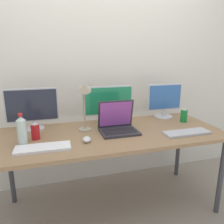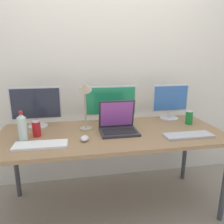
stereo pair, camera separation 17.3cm
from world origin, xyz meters
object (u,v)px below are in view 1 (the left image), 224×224
at_px(work_desk, 112,139).
at_px(monitor_left, 32,108).
at_px(mouse_by_keyboard, 87,139).
at_px(water_bottle, 22,131).
at_px(soda_can_by_laptop, 184,116).
at_px(laptop_silver, 118,125).
at_px(monitor_right, 165,100).
at_px(monitor_center, 108,103).
at_px(desk_lamp, 85,97).
at_px(soda_can_near_keyboard, 35,132).
at_px(keyboard_aux, 187,133).
at_px(keyboard_main, 43,148).

height_order(work_desk, monitor_left, monitor_left).
bearing_deg(mouse_by_keyboard, monitor_left, 143.64).
bearing_deg(mouse_by_keyboard, water_bottle, -178.54).
bearing_deg(monitor_left, soda_can_by_laptop, -7.32).
xyz_separation_m(work_desk, water_bottle, (-0.70, -0.08, 0.17)).
bearing_deg(laptop_silver, work_desk, -165.38).
bearing_deg(monitor_right, laptop_silver, -154.83).
relative_size(work_desk, laptop_silver, 6.03).
distance_m(monitor_center, desk_lamp, 0.35).
relative_size(work_desk, soda_can_near_keyboard, 15.04).
distance_m(laptop_silver, keyboard_aux, 0.58).
xyz_separation_m(water_bottle, soda_can_by_laptop, (1.46, 0.17, -0.05)).
height_order(monitor_right, water_bottle, monitor_right).
bearing_deg(soda_can_by_laptop, water_bottle, -173.38).
xyz_separation_m(mouse_by_keyboard, soda_can_by_laptop, (1.00, 0.24, 0.04)).
bearing_deg(monitor_right, monitor_left, -178.97).
bearing_deg(keyboard_main, desk_lamp, 39.31).
xyz_separation_m(monitor_left, mouse_by_keyboard, (0.40, -0.41, -0.18)).
xyz_separation_m(keyboard_aux, desk_lamp, (-0.80, 0.28, 0.29)).
bearing_deg(monitor_left, monitor_right, 1.03).
xyz_separation_m(keyboard_main, soda_can_by_laptop, (1.32, 0.28, 0.05)).
xyz_separation_m(monitor_center, laptop_silver, (0.02, -0.27, -0.13)).
distance_m(keyboard_aux, mouse_by_keyboard, 0.83).
bearing_deg(soda_can_by_laptop, mouse_by_keyboard, -166.76).
xyz_separation_m(monitor_left, soda_can_near_keyboard, (0.03, -0.25, -0.13)).
bearing_deg(monitor_left, soda_can_near_keyboard, -84.02).
xyz_separation_m(work_desk, laptop_silver, (0.06, 0.01, 0.12)).
bearing_deg(soda_can_by_laptop, laptop_silver, -173.69).
relative_size(mouse_by_keyboard, water_bottle, 0.38).
xyz_separation_m(mouse_by_keyboard, water_bottle, (-0.46, 0.07, 0.09)).
relative_size(soda_can_near_keyboard, soda_can_by_laptop, 1.00).
relative_size(monitor_left, laptop_silver, 1.41).
xyz_separation_m(laptop_silver, soda_can_near_keyboard, (-0.67, 0.01, 0.00)).
bearing_deg(work_desk, laptop_silver, 14.62).
bearing_deg(water_bottle, work_desk, 6.29).
bearing_deg(laptop_silver, keyboard_main, -161.55).
distance_m(monitor_left, mouse_by_keyboard, 0.60).
relative_size(laptop_silver, mouse_by_keyboard, 3.45).
relative_size(work_desk, monitor_left, 4.29).
bearing_deg(desk_lamp, soda_can_near_keyboard, -172.30).
bearing_deg(monitor_left, monitor_center, 1.24).
relative_size(work_desk, desk_lamp, 4.26).
relative_size(monitor_left, monitor_center, 0.90).
distance_m(monitor_left, keyboard_main, 0.50).
bearing_deg(mouse_by_keyboard, monitor_right, 35.78).
relative_size(work_desk, water_bottle, 7.84).
bearing_deg(laptop_silver, monitor_right, 25.17).
bearing_deg(monitor_left, desk_lamp, -24.56).
xyz_separation_m(laptop_silver, desk_lamp, (-0.27, 0.06, 0.24)).
bearing_deg(soda_can_by_laptop, keyboard_main, -167.88).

